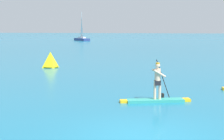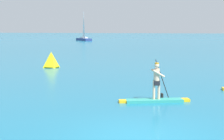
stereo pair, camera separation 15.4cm
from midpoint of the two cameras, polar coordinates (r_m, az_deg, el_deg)
The scene contains 4 objects.
ground at distance 10.29m, azimuth 5.30°, elevation -11.11°, with size 440.00×440.00×0.00m, color #196B8C.
paddleboarder_mid_center at distance 14.84m, azimuth 7.71°, elevation -3.95°, with size 3.07×1.42×1.86m.
race_marker_buoy at distance 28.08m, azimuth -10.16°, elevation 1.61°, with size 1.50×1.50×1.30m.
sailboat_left_horizon at distance 89.23m, azimuth -4.77°, elevation 5.54°, with size 5.72×5.99×7.55m.
Camera 2 is at (1.57, -9.64, 3.21)m, focal length 53.67 mm.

